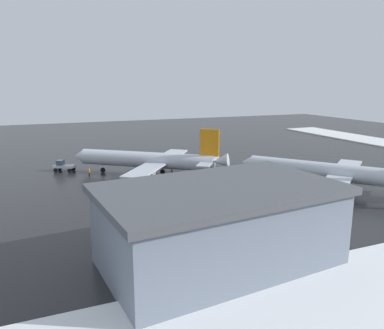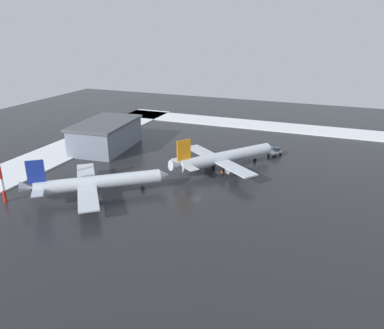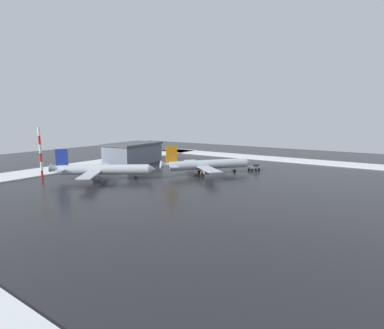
% 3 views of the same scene
% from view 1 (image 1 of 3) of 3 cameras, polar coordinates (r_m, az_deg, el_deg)
% --- Properties ---
extents(ground_plane, '(240.00, 240.00, 0.00)m').
position_cam_1_polar(ground_plane, '(83.08, 4.40, -1.08)').
color(ground_plane, '#232326').
extents(airplane_distant_tail, '(29.21, 25.95, 10.30)m').
position_cam_1_polar(airplane_distant_tail, '(78.92, -6.46, 0.70)').
color(airplane_distant_tail, silver).
rests_on(airplane_distant_tail, ground_plane).
extents(airplane_far_rear, '(25.36, 28.32, 10.04)m').
position_cam_1_polar(airplane_far_rear, '(72.95, 20.28, -1.04)').
color(airplane_far_rear, silver).
rests_on(airplane_far_rear, ground_plane).
extents(pushback_tug, '(5.09, 4.19, 2.50)m').
position_cam_1_polar(pushback_tug, '(87.58, -19.03, -0.17)').
color(pushback_tug, silver).
rests_on(pushback_tug, ground_plane).
extents(ground_crew_beside_wing, '(0.36, 0.36, 1.71)m').
position_cam_1_polar(ground_crew_beside_wing, '(81.96, -3.07, -0.55)').
color(ground_crew_beside_wing, black).
rests_on(ground_crew_beside_wing, ground_plane).
extents(ground_crew_near_tug, '(0.36, 0.36, 1.71)m').
position_cam_1_polar(ground_crew_near_tug, '(81.06, -15.39, -1.13)').
color(ground_crew_near_tug, black).
rests_on(ground_crew_near_tug, ground_plane).
extents(cargo_hangar, '(26.34, 17.36, 8.80)m').
position_cam_1_polar(cargo_hangar, '(40.44, 4.17, -9.17)').
color(cargo_hangar, slate).
rests_on(cargo_hangar, ground_plane).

